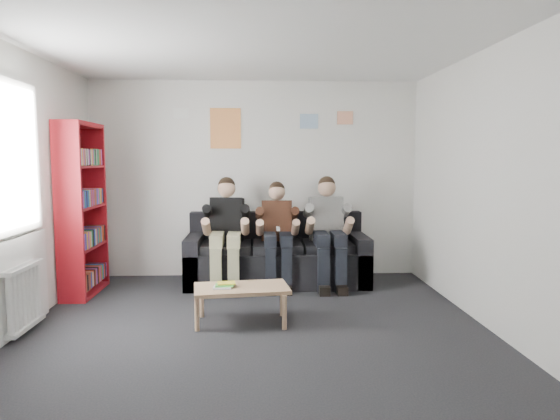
# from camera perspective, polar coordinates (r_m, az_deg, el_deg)

# --- Properties ---
(room_shell) EXTENTS (5.00, 5.00, 5.00)m
(room_shell) POSITION_cam_1_polar(r_m,az_deg,el_deg) (4.46, -2.98, 2.21)
(room_shell) COLOR black
(room_shell) RESTS_ON ground
(sofa) EXTENTS (2.35, 0.96, 0.91)m
(sofa) POSITION_cam_1_polar(r_m,az_deg,el_deg) (6.64, -0.36, -5.49)
(sofa) COLOR black
(sofa) RESTS_ON ground
(bookshelf) EXTENTS (0.31, 0.93, 2.06)m
(bookshelf) POSITION_cam_1_polar(r_m,az_deg,el_deg) (6.44, -21.60, 0.09)
(bookshelf) COLOR maroon
(bookshelf) RESTS_ON ground
(coffee_table) EXTENTS (0.93, 0.51, 0.37)m
(coffee_table) POSITION_cam_1_polar(r_m,az_deg,el_deg) (5.03, -4.43, -9.21)
(coffee_table) COLOR tan
(coffee_table) RESTS_ON ground
(game_cases) EXTENTS (0.21, 0.19, 0.04)m
(game_cases) POSITION_cam_1_polar(r_m,az_deg,el_deg) (5.01, -6.38, -8.53)
(game_cases) COLOR white
(game_cases) RESTS_ON coffee_table
(person_left) EXTENTS (0.42, 0.91, 1.40)m
(person_left) POSITION_cam_1_polar(r_m,az_deg,el_deg) (6.38, -6.17, -2.59)
(person_left) COLOR black
(person_left) RESTS_ON sofa
(person_middle) EXTENTS (0.39, 0.84, 1.34)m
(person_middle) POSITION_cam_1_polar(r_m,az_deg,el_deg) (6.38, -0.29, -2.76)
(person_middle) COLOR #472717
(person_middle) RESTS_ON sofa
(person_right) EXTENTS (0.43, 0.91, 1.41)m
(person_right) POSITION_cam_1_polar(r_m,az_deg,el_deg) (6.43, 5.55, -2.48)
(person_right) COLOR silver
(person_right) RESTS_ON sofa
(radiator) EXTENTS (0.10, 0.64, 0.60)m
(radiator) POSITION_cam_1_polar(r_m,az_deg,el_deg) (5.29, -27.17, -8.83)
(radiator) COLOR white
(radiator) RESTS_ON ground
(window) EXTENTS (0.05, 1.30, 2.36)m
(window) POSITION_cam_1_polar(r_m,az_deg,el_deg) (5.20, -28.26, -1.52)
(window) COLOR white
(window) RESTS_ON room_shell
(poster_large) EXTENTS (0.42, 0.01, 0.55)m
(poster_large) POSITION_cam_1_polar(r_m,az_deg,el_deg) (6.97, -6.24, 9.25)
(poster_large) COLOR #EEC554
(poster_large) RESTS_ON room_shell
(poster_blue) EXTENTS (0.25, 0.01, 0.20)m
(poster_blue) POSITION_cam_1_polar(r_m,az_deg,el_deg) (7.00, 3.34, 10.08)
(poster_blue) COLOR #3981C2
(poster_blue) RESTS_ON room_shell
(poster_pink) EXTENTS (0.22, 0.01, 0.18)m
(poster_pink) POSITION_cam_1_polar(r_m,az_deg,el_deg) (7.07, 7.44, 10.41)
(poster_pink) COLOR #E447A0
(poster_pink) RESTS_ON room_shell
(poster_sign) EXTENTS (0.20, 0.01, 0.14)m
(poster_sign) POSITION_cam_1_polar(r_m,az_deg,el_deg) (7.04, -11.23, 10.77)
(poster_sign) COLOR white
(poster_sign) RESTS_ON room_shell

